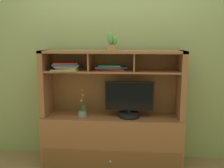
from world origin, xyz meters
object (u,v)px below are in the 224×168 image
potted_succulent (112,43)px  tv_monitor (129,102)px  magazine_stack_centre (67,67)px  potted_orchid (82,112)px  magazine_stack_left (110,68)px  media_console (112,129)px

potted_succulent → tv_monitor: bearing=-2.7°
tv_monitor → magazine_stack_centre: bearing=-178.4°
potted_orchid → potted_succulent: size_ratio=1.63×
magazine_stack_left → potted_orchid: bearing=-172.2°
tv_monitor → potted_orchid: size_ratio=1.75×
tv_monitor → magazine_stack_centre: magazine_stack_centre is taller
magazine_stack_left → magazine_stack_centre: size_ratio=1.20×
magazine_stack_left → potted_succulent: (0.02, -0.04, 0.28)m
magazine_stack_centre → tv_monitor: bearing=1.6°
potted_orchid → potted_succulent: potted_succulent is taller
magazine_stack_left → magazine_stack_centre: bearing=-172.0°
potted_orchid → magazine_stack_left: bearing=7.8°
magazine_stack_left → potted_succulent: size_ratio=1.95×
media_console → magazine_stack_left: size_ratio=4.26×
potted_orchid → potted_succulent: bearing=0.8°
tv_monitor → magazine_stack_left: 0.45m
magazine_stack_left → media_console: bearing=-31.3°
potted_orchid → magazine_stack_centre: bearing=-171.7°
tv_monitor → magazine_stack_centre: 0.82m
potted_orchid → magazine_stack_centre: 0.56m
media_console → potted_orchid: 0.41m
media_console → tv_monitor: 0.40m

